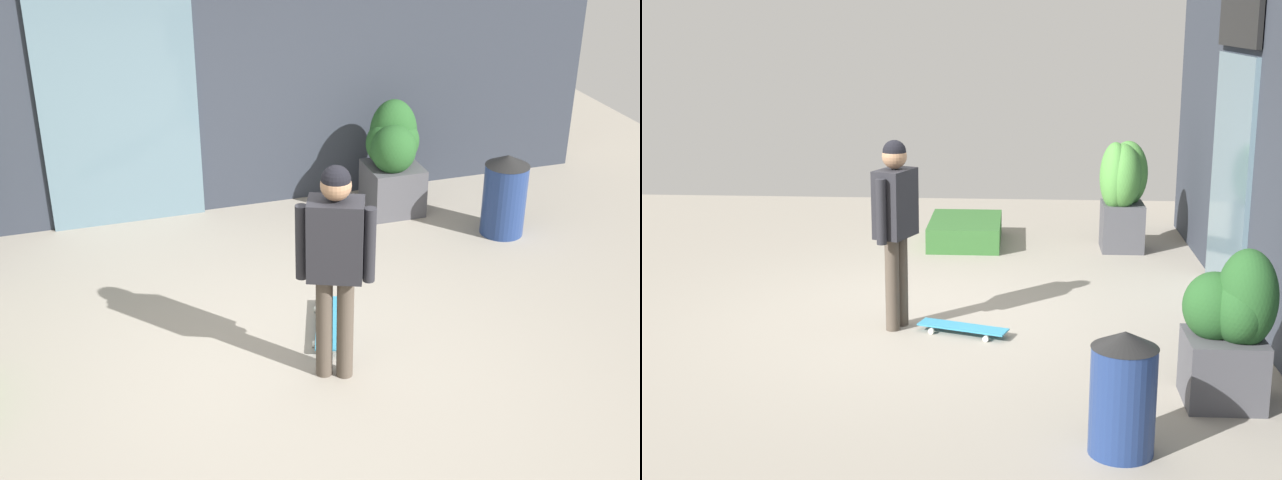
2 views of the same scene
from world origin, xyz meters
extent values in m
plane|color=gray|center=(0.00, 0.00, 0.00)|extent=(12.00, 12.00, 0.00)
cube|color=#2D333D|center=(0.00, 3.15, 1.85)|extent=(8.52, 0.25, 3.69)
cube|color=slate|center=(-0.99, 3.00, 1.24)|extent=(1.57, 0.06, 2.48)
cube|color=black|center=(-0.98, 2.98, 2.78)|extent=(1.61, 0.05, 0.48)
cylinder|color=#4C4238|center=(0.13, -0.22, 0.44)|extent=(0.13, 0.13, 0.88)
cylinder|color=#4C4238|center=(0.28, -0.28, 0.44)|extent=(0.13, 0.13, 0.88)
cube|color=#232328|center=(0.20, -0.25, 1.19)|extent=(0.48, 0.40, 0.62)
cylinder|color=#232328|center=(-0.03, -0.16, 1.15)|extent=(0.09, 0.09, 0.59)
cylinder|color=#232328|center=(0.43, -0.35, 1.15)|extent=(0.09, 0.09, 0.59)
sphere|color=#997051|center=(0.20, -0.25, 1.62)|extent=(0.23, 0.23, 0.23)
sphere|color=black|center=(0.20, -0.25, 1.66)|extent=(0.22, 0.22, 0.22)
cube|color=teal|center=(0.35, 0.37, 0.07)|extent=(0.46, 0.86, 0.02)
cylinder|color=silver|center=(0.33, 0.66, 0.03)|extent=(0.05, 0.06, 0.05)
cylinder|color=silver|center=(0.54, 0.59, 0.03)|extent=(0.05, 0.06, 0.05)
cylinder|color=silver|center=(0.16, 0.15, 0.03)|extent=(0.05, 0.06, 0.05)
cylinder|color=silver|center=(0.37, 0.08, 0.03)|extent=(0.05, 0.06, 0.05)
cube|color=#47474C|center=(-2.87, 2.15, 0.30)|extent=(0.55, 0.51, 0.59)
ellipsoid|color=#4C8C3D|center=(-2.78, 2.03, 0.94)|extent=(0.53, 0.37, 0.83)
ellipsoid|color=#4C8C3D|center=(-3.00, 2.21, 0.94)|extent=(0.55, 0.49, 0.81)
ellipsoid|color=#4C8C3D|center=(-2.79, 2.11, 0.94)|extent=(0.59, 0.47, 0.81)
cube|color=#47474C|center=(1.74, 2.41, 0.26)|extent=(0.57, 0.57, 0.52)
ellipsoid|color=#235123|center=(1.70, 2.33, 0.74)|extent=(0.48, 0.47, 0.52)
ellipsoid|color=#235123|center=(1.78, 2.54, 0.84)|extent=(0.51, 0.44, 0.74)
ellipsoid|color=#235123|center=(1.75, 2.49, 0.76)|extent=(0.59, 0.43, 0.56)
cylinder|color=navy|center=(2.62, 1.57, 0.37)|extent=(0.44, 0.44, 0.75)
cone|color=black|center=(2.62, 1.57, 0.80)|extent=(0.45, 0.45, 0.11)
cube|color=#33662D|center=(-3.09, 0.19, 0.15)|extent=(1.25, 0.90, 0.31)
camera|label=1|loc=(-1.61, -5.64, 4.11)|focal=49.57mm
camera|label=2|loc=(8.27, 0.87, 2.85)|focal=51.30mm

